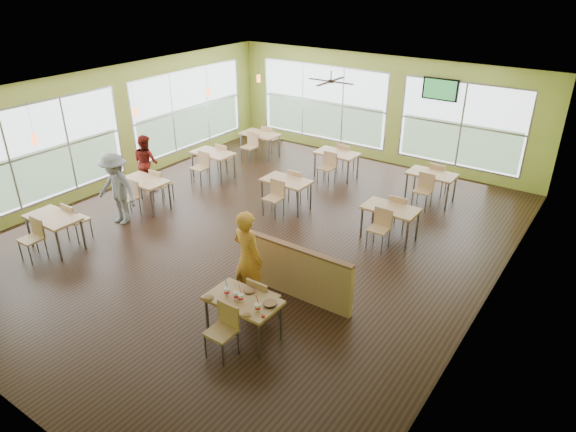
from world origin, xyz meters
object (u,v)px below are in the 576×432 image
object	(u,v)px
half_wall_divider	(294,271)
man_plaid	(248,258)
main_table	(243,305)
food_basket	(270,304)

from	to	relation	value
half_wall_divider	man_plaid	distance (m)	0.92
main_table	food_basket	world-z (taller)	main_table
main_table	half_wall_divider	size ratio (longest dim) A/B	0.63
man_plaid	half_wall_divider	bearing A→B (deg)	-121.67
half_wall_divider	main_table	bearing A→B (deg)	-90.00
half_wall_divider	food_basket	distance (m)	1.44
main_table	man_plaid	xyz separation A→B (m)	(-0.56, 0.83, 0.28)
food_basket	main_table	bearing A→B (deg)	-166.51
main_table	man_plaid	size ratio (longest dim) A/B	0.83
main_table	food_basket	size ratio (longest dim) A/B	6.72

